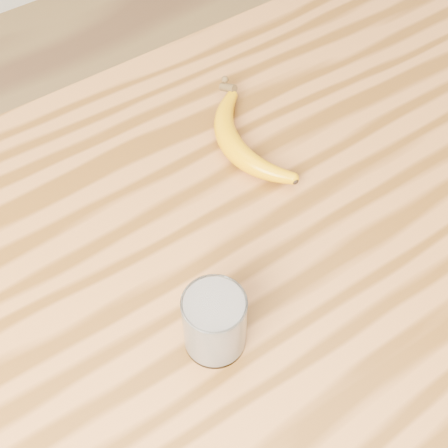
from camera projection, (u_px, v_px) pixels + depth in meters
table at (271, 264)px, 0.97m from camera, size 1.20×0.80×0.90m
smoothie_glass at (215, 322)px, 0.71m from camera, size 0.07×0.07×0.09m
banana at (231, 146)px, 0.91m from camera, size 0.14×0.29×0.03m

